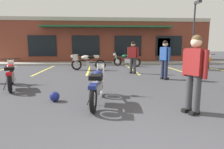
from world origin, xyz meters
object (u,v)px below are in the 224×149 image
(motorcycle_orange_scrambler, at_px, (126,60))
(parking_lot_lamp_post, at_px, (195,24))
(motorcycle_blue_standard, at_px, (86,61))
(person_in_black_shirt, at_px, (133,55))
(motorcycle_green_cafe_racer, at_px, (11,75))
(motorcycle_foreground_classic, at_px, (97,85))
(motorcycle_red_sportbike, at_px, (206,61))
(person_in_shorts_foreground, at_px, (165,58))
(person_by_back_row, at_px, (194,70))
(helmet_on_pavement, at_px, (55,97))

(motorcycle_orange_scrambler, distance_m, parking_lot_lamp_post, 5.86)
(motorcycle_blue_standard, distance_m, person_in_black_shirt, 2.99)
(motorcycle_green_cafe_racer, xyz_separation_m, motorcycle_orange_scrambler, (5.00, 6.66, 0.00))
(motorcycle_blue_standard, height_order, motorcycle_orange_scrambler, same)
(motorcycle_foreground_classic, relative_size, motorcycle_blue_standard, 1.00)
(motorcycle_red_sportbike, bearing_deg, motorcycle_green_cafe_racer, -154.25)
(person_in_shorts_foreground, xyz_separation_m, parking_lot_lamp_post, (4.35, 6.02, 2.10))
(person_in_black_shirt, distance_m, person_by_back_row, 5.93)
(motorcycle_blue_standard, xyz_separation_m, person_in_black_shirt, (2.52, -1.54, 0.42))
(helmet_on_pavement, relative_size, parking_lot_lamp_post, 0.06)
(motorcycle_green_cafe_racer, bearing_deg, motorcycle_foreground_classic, -32.51)
(motorcycle_orange_scrambler, relative_size, person_by_back_row, 1.13)
(motorcycle_green_cafe_racer, distance_m, motorcycle_orange_scrambler, 8.33)
(person_in_black_shirt, height_order, person_by_back_row, same)
(person_in_black_shirt, relative_size, helmet_on_pavement, 6.44)
(motorcycle_blue_standard, bearing_deg, motorcycle_foreground_classic, -84.00)
(person_in_black_shirt, bearing_deg, motorcycle_red_sportbike, 17.49)
(motorcycle_red_sportbike, xyz_separation_m, motorcycle_green_cafe_racer, (-9.70, -4.68, -0.07))
(motorcycle_red_sportbike, relative_size, parking_lot_lamp_post, 0.43)
(motorcycle_red_sportbike, relative_size, motorcycle_blue_standard, 0.96)
(person_in_shorts_foreground, distance_m, person_by_back_row, 4.17)
(person_by_back_row, bearing_deg, motorcycle_orange_scrambler, 90.22)
(motorcycle_red_sportbike, xyz_separation_m, parking_lot_lamp_post, (0.52, 2.64, 2.52))
(motorcycle_orange_scrambler, distance_m, helmet_on_pavement, 8.94)
(person_by_back_row, bearing_deg, parking_lot_lamp_post, 62.89)
(motorcycle_foreground_classic, height_order, parking_lot_lamp_post, parking_lot_lamp_post)
(person_in_black_shirt, xyz_separation_m, person_in_shorts_foreground, (1.04, -1.84, 0.00))
(motorcycle_green_cafe_racer, bearing_deg, person_by_back_row, -28.95)
(person_in_black_shirt, bearing_deg, motorcycle_blue_standard, 148.69)
(motorcycle_blue_standard, height_order, motorcycle_green_cafe_racer, same)
(motorcycle_blue_standard, relative_size, person_by_back_row, 1.26)
(person_in_shorts_foreground, relative_size, helmet_on_pavement, 6.44)
(person_in_black_shirt, bearing_deg, parking_lot_lamp_post, 37.77)
(motorcycle_foreground_classic, xyz_separation_m, helmet_on_pavement, (-1.13, 0.20, -0.33))
(motorcycle_foreground_classic, xyz_separation_m, person_by_back_row, (2.05, -0.89, 0.49))
(motorcycle_foreground_classic, height_order, motorcycle_green_cafe_racer, same)
(motorcycle_red_sportbike, distance_m, helmet_on_pavement, 10.11)
(motorcycle_orange_scrambler, bearing_deg, motorcycle_foreground_classic, -103.27)
(motorcycle_red_sportbike, relative_size, person_by_back_row, 1.21)
(motorcycle_green_cafe_racer, height_order, motorcycle_orange_scrambler, same)
(person_by_back_row, height_order, helmet_on_pavement, person_by_back_row)
(motorcycle_blue_standard, relative_size, motorcycle_orange_scrambler, 1.12)
(motorcycle_foreground_classic, distance_m, motorcycle_orange_scrambler, 8.79)
(helmet_on_pavement, bearing_deg, parking_lot_lamp_post, 47.18)
(motorcycle_blue_standard, relative_size, helmet_on_pavement, 8.10)
(motorcycle_foreground_classic, relative_size, person_in_shorts_foreground, 1.26)
(person_in_shorts_foreground, bearing_deg, motorcycle_orange_scrambler, 99.10)
(motorcycle_orange_scrambler, relative_size, person_in_black_shirt, 1.13)
(motorcycle_orange_scrambler, xyz_separation_m, helmet_on_pavement, (-3.14, -8.36, -0.33))
(motorcycle_red_sportbike, distance_m, person_in_shorts_foreground, 5.13)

